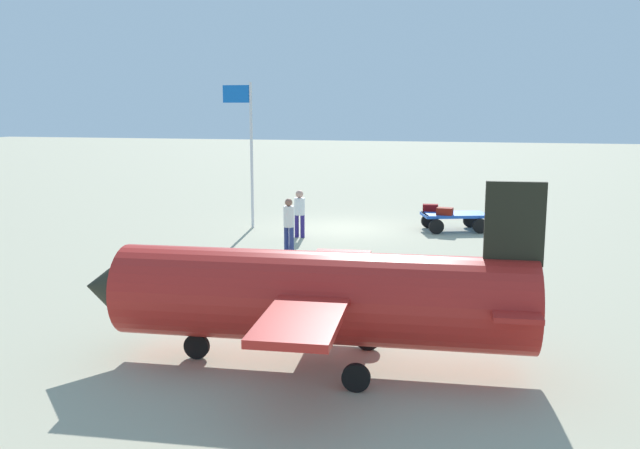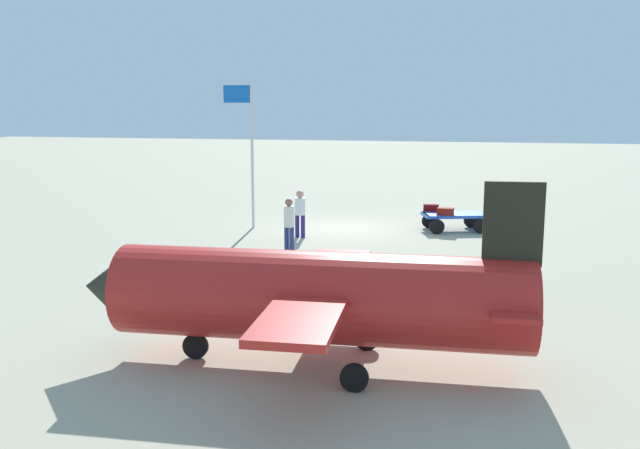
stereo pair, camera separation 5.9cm
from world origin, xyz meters
name	(u,v)px [view 1 (the left image)]	position (x,y,z in m)	size (l,w,h in m)	color
ground_plane	(344,228)	(0.00, 0.00, 0.00)	(120.00, 120.00, 0.00)	#ABA68A
luggage_cart	(453,218)	(-3.77, -0.39, 0.46)	(2.39, 1.81, 0.61)	blue
suitcase_maroon	(430,208)	(-2.95, -0.72, 0.73)	(0.56, 0.33, 0.24)	maroon
suitcase_dark	(445,211)	(-3.49, 0.01, 0.73)	(0.57, 0.41, 0.25)	maroon
worker_lead	(289,222)	(0.76, 4.47, 0.93)	(0.41, 0.41, 1.63)	navy
worker_trailing	(300,210)	(1.10, 2.00, 0.91)	(0.37, 0.37, 1.56)	navy
airplane_near	(304,296)	(-1.86, 12.76, 1.20)	(7.60, 5.61, 3.14)	red
flagpole	(248,140)	(3.33, 0.62, 3.08)	(1.07, 0.10, 5.07)	silver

